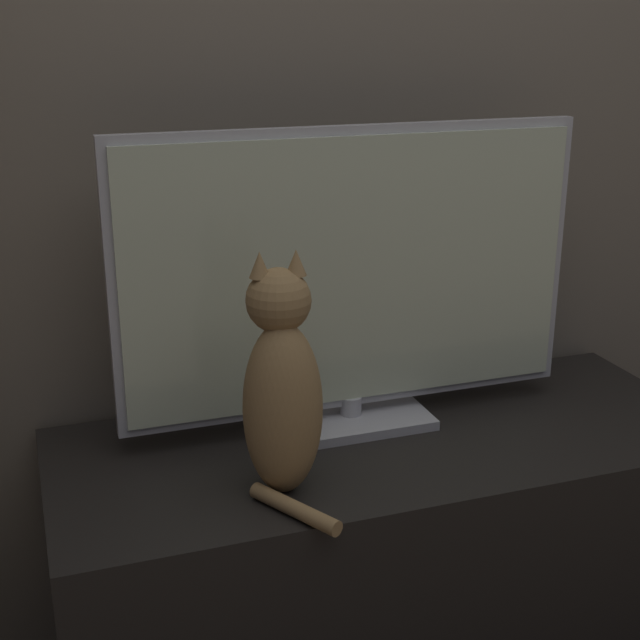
# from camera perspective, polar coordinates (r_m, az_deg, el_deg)

# --- Properties ---
(wall_back) EXTENTS (4.80, 0.05, 2.60)m
(wall_back) POSITION_cam_1_polar(r_m,az_deg,el_deg) (1.93, 1.18, 17.56)
(wall_back) COLOR #756B5B
(wall_back) RESTS_ON ground_plane
(tv_stand) EXTENTS (1.35, 0.55, 0.54)m
(tv_stand) POSITION_cam_1_polar(r_m,az_deg,el_deg) (1.95, 4.30, -14.57)
(tv_stand) COLOR black
(tv_stand) RESTS_ON ground_plane
(tv) EXTENTS (0.95, 0.19, 0.61)m
(tv) POSITION_cam_1_polar(r_m,az_deg,el_deg) (1.77, 2.06, 2.48)
(tv) COLOR #B7B7BC
(tv) RESTS_ON tv_stand
(cat) EXTENTS (0.15, 0.27, 0.44)m
(cat) POSITION_cam_1_polar(r_m,az_deg,el_deg) (1.55, -2.46, -4.46)
(cat) COLOR #997547
(cat) RESTS_ON tv_stand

